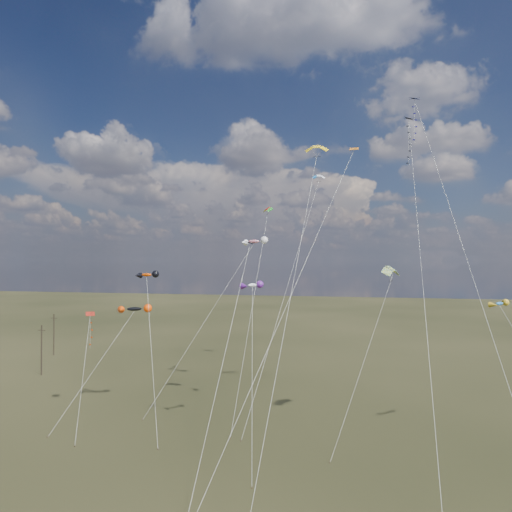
% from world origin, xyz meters
% --- Properties ---
extents(ground, '(400.00, 400.00, 0.00)m').
position_xyz_m(ground, '(0.00, 0.00, 0.00)').
color(ground, black).
rests_on(ground, ground).
extents(utility_pole_near, '(1.40, 0.20, 8.00)m').
position_xyz_m(utility_pole_near, '(-38.00, 30.00, 4.09)').
color(utility_pole_near, black).
rests_on(utility_pole_near, ground).
extents(utility_pole_far, '(1.40, 0.20, 8.00)m').
position_xyz_m(utility_pole_far, '(-46.00, 44.00, 4.09)').
color(utility_pole_far, black).
rests_on(utility_pole_far, ground).
extents(diamond_black_high, '(1.63, 28.39, 35.15)m').
position_xyz_m(diamond_black_high, '(17.49, 18.76, 30.03)').
color(diamond_black_high, black).
rests_on(diamond_black_high, ground).
extents(diamond_navy_tall, '(5.53, 28.17, 36.87)m').
position_xyz_m(diamond_navy_tall, '(18.39, 16.96, 31.61)').
color(diamond_navy_tall, '#0C1347').
rests_on(diamond_navy_tall, ground).
extents(diamond_black_mid, '(1.81, 14.77, 20.37)m').
position_xyz_m(diamond_black_mid, '(0.92, 5.26, 14.53)').
color(diamond_black_mid, black).
rests_on(diamond_black_mid, ground).
extents(diamond_red_low, '(4.44, 9.26, 12.32)m').
position_xyz_m(diamond_red_low, '(-19.33, 14.11, 9.77)').
color(diamond_red_low, '#9F2114').
rests_on(diamond_red_low, ground).
extents(diamond_orange_center, '(11.43, 19.17, 29.94)m').
position_xyz_m(diamond_orange_center, '(8.01, 6.53, 20.61)').
color(diamond_orange_center, orange).
rests_on(diamond_orange_center, ground).
extents(parafoil_yellow, '(4.11, 22.04, 31.15)m').
position_xyz_m(parafoil_yellow, '(7.45, 13.79, 30.36)').
color(parafoil_yellow, yellow).
rests_on(parafoil_yellow, ground).
extents(parafoil_blue_white, '(6.96, 28.54, 32.53)m').
position_xyz_m(parafoil_blue_white, '(5.76, 38.17, 31.68)').
color(parafoil_blue_white, blue).
rests_on(parafoil_blue_white, ground).
extents(parafoil_striped, '(7.33, 9.65, 18.35)m').
position_xyz_m(parafoil_striped, '(15.11, 15.56, 17.59)').
color(parafoil_striped, '#D0BB05').
rests_on(parafoil_striped, ground).
extents(parafoil_tricolor, '(1.91, 16.98, 26.13)m').
position_xyz_m(parafoil_tricolor, '(-0.35, 26.98, 25.35)').
color(parafoil_tricolor, '#CFC712').
rests_on(parafoil_tricolor, ground).
extents(novelty_black_orange, '(6.78, 10.88, 13.06)m').
position_xyz_m(novelty_black_orange, '(-15.11, 17.02, 12.49)').
color(novelty_black_orange, black).
rests_on(novelty_black_orange, ground).
extents(novelty_orange_black, '(6.70, 8.92, 17.26)m').
position_xyz_m(novelty_orange_black, '(-12.55, 15.12, 16.72)').
color(novelty_orange_black, '#E24405').
rests_on(novelty_orange_black, ground).
extents(novelty_white_purple, '(3.20, 10.77, 16.35)m').
position_xyz_m(novelty_white_purple, '(1.09, 11.20, 15.85)').
color(novelty_white_purple, white).
rests_on(novelty_white_purple, ground).
extents(novelty_redwhite_stripe, '(12.25, 13.99, 21.73)m').
position_xyz_m(novelty_redwhite_stripe, '(-2.33, 27.11, 21.05)').
color(novelty_redwhite_stripe, red).
rests_on(novelty_redwhite_stripe, ground).
extents(novelty_blue_yellow, '(6.25, 11.38, 14.51)m').
position_xyz_m(novelty_blue_yellow, '(25.74, 15.65, 14.03)').
color(novelty_blue_yellow, blue).
rests_on(novelty_blue_yellow, ground).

